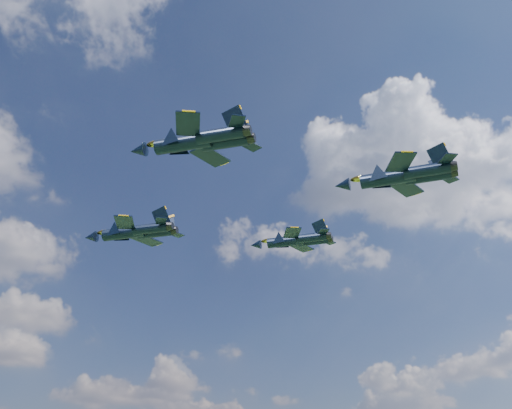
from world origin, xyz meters
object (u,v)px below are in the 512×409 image
object	(u,v)px
jet_lead	(121,233)
jet_right	(283,241)
jet_slot	(383,178)
jet_left	(179,144)

from	to	relation	value
jet_lead	jet_right	world-z (taller)	jet_right
jet_lead	jet_slot	distance (m)	42.63
jet_lead	jet_left	world-z (taller)	jet_left
jet_right	jet_left	bearing A→B (deg)	174.63
jet_lead	jet_right	xyz separation A→B (m)	(28.29, -6.07, 2.77)
jet_left	jet_lead	bearing A→B (deg)	42.60
jet_left	jet_right	world-z (taller)	jet_right
jet_lead	jet_right	distance (m)	29.07
jet_lead	jet_slot	bearing A→B (deg)	-92.12
jet_lead	jet_right	size ratio (longest dim) A/B	1.06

